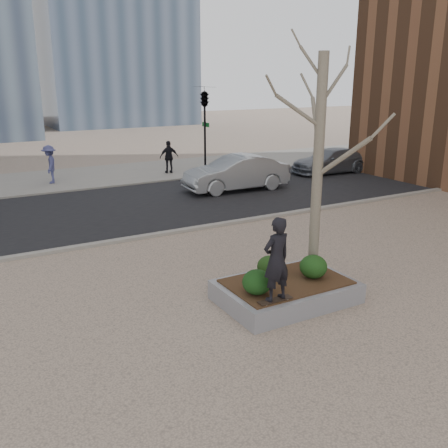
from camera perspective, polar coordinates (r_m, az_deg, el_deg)
ground at (r=11.19m, az=2.86°, el=-9.80°), size 120.00×120.00×0.00m
street at (r=19.86m, az=-12.74°, el=1.65°), size 60.00×8.00×0.02m
far_sidewalk at (r=26.49m, az=-17.25°, el=4.98°), size 60.00×6.00×0.02m
planter at (r=11.62m, az=7.09°, el=-7.67°), size 3.00×2.00×0.45m
planter_mulch at (r=11.52m, az=7.13°, el=-6.56°), size 2.70×1.70×0.04m
sycamore_tree at (r=11.53m, az=10.89°, el=10.40°), size 2.80×2.80×6.60m
shrub_left at (r=10.69m, az=3.79°, el=-6.64°), size 0.64×0.64×0.54m
shrub_middle at (r=11.62m, az=5.26°, el=-4.85°), size 0.59×0.59×0.50m
shrub_right at (r=11.69m, az=10.18°, el=-4.81°), size 0.64×0.64×0.54m
skateboard at (r=10.51m, az=5.86°, el=-8.75°), size 0.78×0.21×0.08m
skateboarder at (r=10.15m, az=6.01°, el=-4.03°), size 0.68×0.49×1.77m
car_silver at (r=22.53m, az=1.41°, el=5.85°), size 4.83×1.92×1.56m
car_third at (r=27.36m, az=12.04°, el=7.08°), size 4.51×2.08×1.28m
pedestrian_b at (r=25.40m, az=-19.29°, el=6.45°), size 0.93×1.30×1.82m
pedestrian_c at (r=26.77m, az=-6.30°, el=7.62°), size 1.04×0.54×1.71m
traffic_light_far at (r=26.09m, az=-2.20°, el=10.51°), size 0.60×2.48×4.50m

